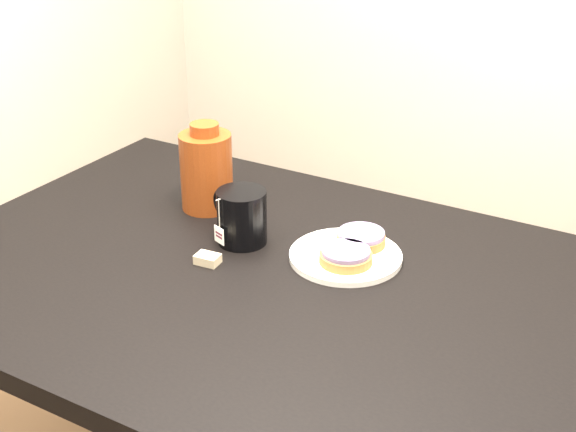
{
  "coord_description": "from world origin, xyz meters",
  "views": [
    {
      "loc": [
        0.64,
        -1.08,
        1.49
      ],
      "look_at": [
        -0.07,
        0.12,
        0.81
      ],
      "focal_mm": 50.0,
      "sensor_mm": 36.0,
      "label": 1
    }
  ],
  "objects_px": {
    "bagel_back": "(361,238)",
    "teabag_pouch": "(208,259)",
    "bagel_front": "(346,256)",
    "plate": "(346,255)",
    "table": "(287,319)",
    "mug": "(241,216)",
    "bagel_package": "(206,170)"
  },
  "relations": [
    {
      "from": "bagel_back",
      "to": "mug",
      "type": "relative_size",
      "value": 0.62
    },
    {
      "from": "bagel_back",
      "to": "bagel_package",
      "type": "bearing_deg",
      "value": 178.8
    },
    {
      "from": "teabag_pouch",
      "to": "table",
      "type": "bearing_deg",
      "value": 7.5
    },
    {
      "from": "mug",
      "to": "bagel_package",
      "type": "distance_m",
      "value": 0.18
    },
    {
      "from": "plate",
      "to": "bagel_back",
      "type": "xyz_separation_m",
      "value": [
        0.01,
        0.05,
        0.02
      ]
    },
    {
      "from": "bagel_back",
      "to": "teabag_pouch",
      "type": "xyz_separation_m",
      "value": [
        -0.22,
        -0.2,
        -0.02
      ]
    },
    {
      "from": "bagel_front",
      "to": "teabag_pouch",
      "type": "relative_size",
      "value": 2.46
    },
    {
      "from": "plate",
      "to": "bagel_package",
      "type": "distance_m",
      "value": 0.37
    },
    {
      "from": "mug",
      "to": "teabag_pouch",
      "type": "bearing_deg",
      "value": -72.44
    },
    {
      "from": "table",
      "to": "mug",
      "type": "bearing_deg",
      "value": 150.82
    },
    {
      "from": "table",
      "to": "teabag_pouch",
      "type": "distance_m",
      "value": 0.19
    },
    {
      "from": "plate",
      "to": "bagel_front",
      "type": "height_order",
      "value": "bagel_front"
    },
    {
      "from": "table",
      "to": "bagel_front",
      "type": "relative_size",
      "value": 12.65
    },
    {
      "from": "bagel_front",
      "to": "plate",
      "type": "bearing_deg",
      "value": 116.57
    },
    {
      "from": "table",
      "to": "bagel_back",
      "type": "relative_size",
      "value": 14.74
    },
    {
      "from": "bagel_back",
      "to": "teabag_pouch",
      "type": "height_order",
      "value": "bagel_back"
    },
    {
      "from": "bagel_front",
      "to": "mug",
      "type": "xyz_separation_m",
      "value": [
        -0.23,
        -0.01,
        0.03
      ]
    },
    {
      "from": "plate",
      "to": "teabag_pouch",
      "type": "relative_size",
      "value": 4.76
    },
    {
      "from": "plate",
      "to": "bagel_package",
      "type": "xyz_separation_m",
      "value": [
        -0.36,
        0.06,
        0.08
      ]
    },
    {
      "from": "bagel_back",
      "to": "bagel_package",
      "type": "height_order",
      "value": "bagel_package"
    },
    {
      "from": "bagel_back",
      "to": "bagel_package",
      "type": "distance_m",
      "value": 0.37
    },
    {
      "from": "bagel_back",
      "to": "table",
      "type": "bearing_deg",
      "value": -110.2
    },
    {
      "from": "teabag_pouch",
      "to": "bagel_back",
      "type": "bearing_deg",
      "value": 40.99
    },
    {
      "from": "bagel_front",
      "to": "bagel_package",
      "type": "relative_size",
      "value": 0.58
    },
    {
      "from": "plate",
      "to": "mug",
      "type": "height_order",
      "value": "mug"
    },
    {
      "from": "table",
      "to": "bagel_back",
      "type": "height_order",
      "value": "bagel_back"
    },
    {
      "from": "bagel_front",
      "to": "teabag_pouch",
      "type": "distance_m",
      "value": 0.26
    },
    {
      "from": "bagel_back",
      "to": "bagel_front",
      "type": "bearing_deg",
      "value": -85.35
    },
    {
      "from": "plate",
      "to": "bagel_front",
      "type": "relative_size",
      "value": 1.94
    },
    {
      "from": "plate",
      "to": "bagel_package",
      "type": "height_order",
      "value": "bagel_package"
    },
    {
      "from": "mug",
      "to": "teabag_pouch",
      "type": "xyz_separation_m",
      "value": [
        -0.01,
        -0.11,
        -0.05
      ]
    },
    {
      "from": "bagel_package",
      "to": "plate",
      "type": "bearing_deg",
      "value": -9.04
    }
  ]
}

